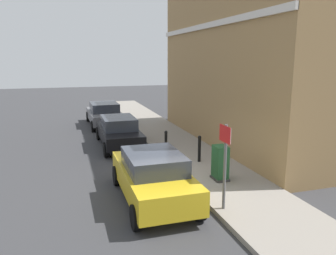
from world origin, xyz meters
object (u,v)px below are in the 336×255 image
car_yellow (153,176)px  bollard_far_kerb (166,142)px  car_black (119,131)px  utility_cabinet (220,164)px  bollard_near_cabinet (199,148)px  car_grey (105,114)px  street_sign (225,154)px

car_yellow → bollard_far_kerb: bearing=-22.0°
car_black → bollard_far_kerb: size_ratio=4.26×
car_black → utility_cabinet: car_black is taller
car_yellow → car_black: (0.02, 6.47, -0.04)m
bollard_near_cabinet → car_grey: bearing=105.9°
utility_cabinet → street_sign: (-0.88, -2.02, 0.98)m
car_yellow → utility_cabinet: bearing=-75.3°
car_grey → bollard_near_cabinet: size_ratio=4.33×
car_grey → car_yellow: bearing=179.3°
car_yellow → car_grey: size_ratio=0.92×
car_yellow → utility_cabinet: size_ratio=3.62×
car_black → bollard_far_kerb: (1.56, -2.56, -0.03)m
utility_cabinet → street_sign: street_sign is taller
car_grey → street_sign: size_ratio=1.96×
car_black → bollard_near_cabinet: bearing=-146.2°
bollard_near_cabinet → bollard_far_kerb: (-0.98, 1.24, 0.00)m
bollard_near_cabinet → street_sign: street_sign is taller
car_grey → street_sign: 13.24m
car_yellow → street_sign: (1.58, -1.37, 0.89)m
bollard_near_cabinet → car_yellow: bearing=-133.8°
bollard_far_kerb → car_yellow: bearing=-112.0°
car_grey → car_black: bearing=179.7°
car_black → car_grey: size_ratio=0.98×
car_grey → street_sign: street_sign is taller
bollard_near_cabinet → bollard_far_kerb: bearing=128.4°
car_yellow → bollard_far_kerb: car_yellow is taller
car_yellow → car_grey: (-0.03, 11.74, -0.04)m
car_grey → utility_cabinet: bearing=-168.2°
utility_cabinet → car_black: bearing=112.7°
car_yellow → car_grey: car_yellow is taller
car_grey → utility_cabinet: size_ratio=3.91×
car_yellow → bollard_far_kerb: 4.22m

